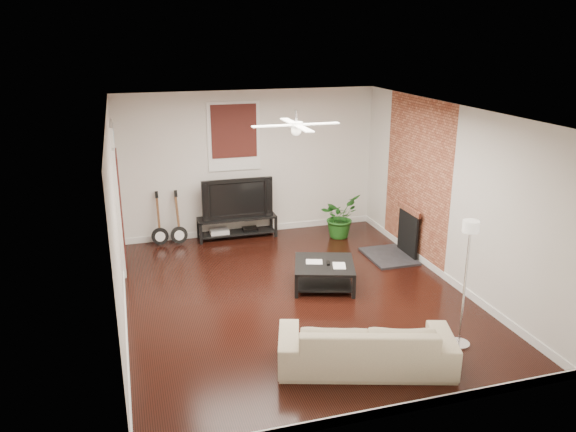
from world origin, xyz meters
name	(u,v)px	position (x,y,z in m)	size (l,w,h in m)	color
room	(296,208)	(0.00, 0.00, 1.40)	(5.01, 6.01, 2.81)	black
brick_accent	(416,179)	(2.49, 1.00, 1.40)	(0.02, 2.20, 2.80)	brown
fireplace	(398,232)	(2.20, 1.00, 0.46)	(0.80, 1.10, 0.92)	black
window_back	(234,136)	(-0.30, 2.97, 1.95)	(1.00, 0.06, 1.30)	#36150E
door_left	(119,196)	(-2.46, 1.90, 1.25)	(0.08, 1.00, 2.50)	white
tv_stand	(237,227)	(-0.33, 2.78, 0.21)	(1.51, 0.40, 0.42)	black
tv	(236,197)	(-0.33, 2.80, 0.81)	(1.35, 0.18, 0.78)	black
coffee_table	(324,275)	(0.54, 0.21, 0.19)	(0.91, 0.91, 0.38)	black
sofa	(366,343)	(0.24, -2.06, 0.30)	(2.07, 0.81, 0.60)	tan
floor_lamp	(465,285)	(1.59, -1.96, 0.84)	(0.28, 0.28, 1.69)	silver
potted_plant	(339,216)	(1.59, 2.27, 0.41)	(0.75, 0.65, 0.83)	#1D5819
guitar_left	(159,220)	(-1.80, 2.75, 0.51)	(0.32, 0.22, 1.03)	black
guitar_right	(178,218)	(-1.45, 2.72, 0.51)	(0.32, 0.22, 1.03)	black
ceiling_fan	(296,125)	(0.00, 0.00, 2.60)	(1.24, 1.24, 0.32)	white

